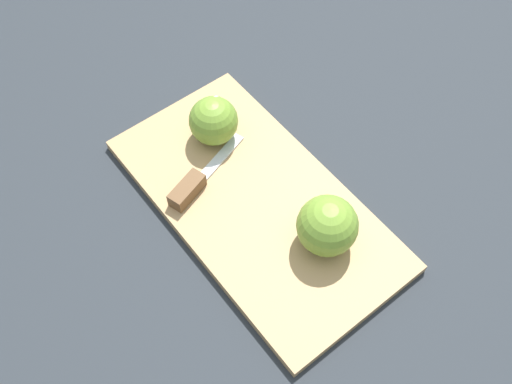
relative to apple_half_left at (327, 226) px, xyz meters
The scene contains 5 objects.
ground_plane 0.12m from the apple_half_left, 26.43° to the left, with size 4.00×4.00×0.00m, color #282D33.
cutting_board 0.11m from the apple_half_left, 26.43° to the left, with size 0.44×0.28×0.01m.
apple_half_left is the anchor object (origin of this frame).
apple_half_right 0.22m from the apple_half_left, 11.15° to the left, with size 0.07×0.07×0.07m.
knife 0.19m from the apple_half_left, 37.38° to the left, with size 0.08×0.14×0.02m.
Camera 1 is at (-0.36, 0.20, 0.68)m, focal length 42.00 mm.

